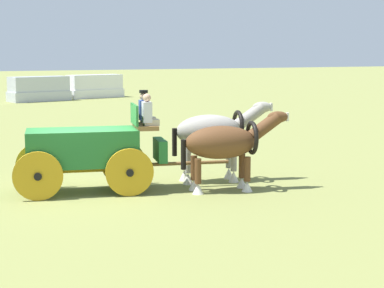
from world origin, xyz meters
TOP-DOWN VIEW (x-y plane):
  - ground_plane at (0.00, 0.00)m, footprint 220.00×220.00m
  - show_wagon at (0.17, -0.04)m, footprint 5.91×2.37m
  - draft_horse_near at (3.85, -0.19)m, footprint 2.96×1.35m
  - draft_horse_off at (3.58, -1.46)m, footprint 2.98×1.31m
  - parked_vehicle_e at (5.52, 32.49)m, footprint 4.84×2.81m
  - parked_vehicle_f at (10.42, 34.16)m, footprint 4.88×2.65m

SIDE VIEW (x-z plane):
  - ground_plane at x=0.00m, z-range 0.00..0.00m
  - parked_vehicle_e at x=5.52m, z-range -0.03..1.85m
  - parked_vehicle_f at x=10.42m, z-range -0.03..1.86m
  - show_wagon at x=0.17m, z-range -0.17..2.55m
  - draft_horse_off at x=3.58m, z-range 0.21..2.36m
  - draft_horse_near at x=3.85m, z-range 0.27..2.58m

